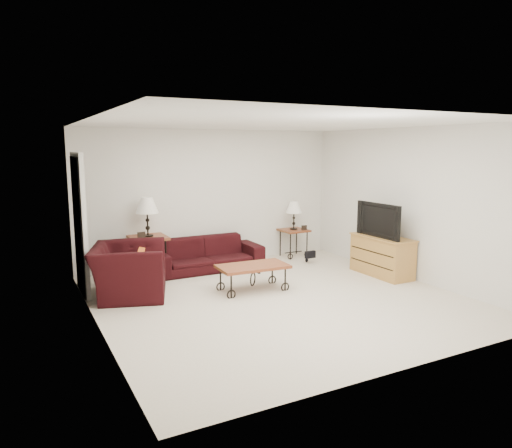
{
  "coord_description": "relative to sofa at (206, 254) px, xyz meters",
  "views": [
    {
      "loc": [
        -3.36,
        -5.71,
        2.16
      ],
      "look_at": [
        0.0,
        0.7,
        1.0
      ],
      "focal_mm": 33.27,
      "sensor_mm": 36.0,
      "label": 1
    }
  ],
  "objects": [
    {
      "name": "side_table_right",
      "position": [
        1.94,
        0.18,
        -0.01
      ],
      "size": [
        0.52,
        0.52,
        0.56
      ],
      "primitive_type": "cube",
      "rotation": [
        0.0,
        0.0,
        0.02
      ],
      "color": "brown",
      "rests_on": "ground"
    },
    {
      "name": "lamp_right",
      "position": [
        1.94,
        0.18,
        0.54
      ],
      "size": [
        0.32,
        0.32,
        0.56
      ],
      "primitive_type": null,
      "rotation": [
        0.0,
        0.0,
        0.02
      ],
      "color": "black",
      "rests_on": "side_table_right"
    },
    {
      "name": "side_table_left",
      "position": [
        -0.99,
        0.18,
        0.05
      ],
      "size": [
        0.62,
        0.62,
        0.67
      ],
      "primitive_type": "cube",
      "rotation": [
        0.0,
        0.0,
        -0.01
      ],
      "color": "brown",
      "rests_on": "ground"
    },
    {
      "name": "armchair",
      "position": [
        -1.57,
        -0.87,
        0.09
      ],
      "size": [
        1.34,
        1.43,
        0.76
      ],
      "primitive_type": "imported",
      "rotation": [
        0.0,
        0.0,
        1.26
      ],
      "color": "black",
      "rests_on": "ground"
    },
    {
      "name": "backpack",
      "position": [
        1.91,
        -0.35,
        -0.08
      ],
      "size": [
        0.4,
        0.35,
        0.43
      ],
      "primitive_type": "ellipsoid",
      "rotation": [
        0.0,
        0.0,
        0.37
      ],
      "color": "black",
      "rests_on": "ground"
    },
    {
      "name": "throw_pillow",
      "position": [
        -1.42,
        -0.92,
        0.23
      ],
      "size": [
        0.19,
        0.36,
        0.34
      ],
      "primitive_type": "cube",
      "rotation": [
        0.0,
        0.0,
        1.26
      ],
      "color": "#D0611A",
      "rests_on": "armchair"
    },
    {
      "name": "lamp_left",
      "position": [
        -0.99,
        0.18,
        0.72
      ],
      "size": [
        0.38,
        0.38,
        0.67
      ],
      "primitive_type": null,
      "rotation": [
        0.0,
        0.0,
        -0.01
      ],
      "color": "black",
      "rests_on": "side_table_left"
    },
    {
      "name": "coffee_table",
      "position": [
        0.17,
        -1.48,
        -0.09
      ],
      "size": [
        1.09,
        0.62,
        0.4
      ],
      "primitive_type": "cube",
      "rotation": [
        0.0,
        0.0,
        -0.05
      ],
      "color": "brown",
      "rests_on": "ground"
    },
    {
      "name": "wall_back",
      "position": [
        0.31,
        0.48,
        0.96
      ],
      "size": [
        5.0,
        0.02,
        2.5
      ],
      "primitive_type": "cube",
      "color": "silver",
      "rests_on": "ground"
    },
    {
      "name": "wall_left",
      "position": [
        -2.19,
        -2.02,
        0.96
      ],
      "size": [
        0.02,
        5.0,
        2.5
      ],
      "primitive_type": "cube",
      "color": "silver",
      "rests_on": "ground"
    },
    {
      "name": "photo_frame_left",
      "position": [
        -1.14,
        0.03,
        0.44
      ],
      "size": [
        0.14,
        0.04,
        0.11
      ],
      "primitive_type": "cube",
      "rotation": [
        0.0,
        0.0,
        0.16
      ],
      "color": "black",
      "rests_on": "side_table_left"
    },
    {
      "name": "ground",
      "position": [
        0.31,
        -2.02,
        -0.29
      ],
      "size": [
        5.0,
        5.0,
        0.0
      ],
      "primitive_type": "plane",
      "color": "silver",
      "rests_on": "ground"
    },
    {
      "name": "doorway",
      "position": [
        -2.16,
        -0.37,
        0.73
      ],
      "size": [
        0.08,
        0.94,
        2.04
      ],
      "primitive_type": "cube",
      "color": "black",
      "rests_on": "ground"
    },
    {
      "name": "photo_frame_right",
      "position": [
        2.09,
        0.03,
        0.31
      ],
      "size": [
        0.11,
        0.04,
        0.09
      ],
      "primitive_type": "cube",
      "rotation": [
        0.0,
        0.0,
        -0.19
      ],
      "color": "black",
      "rests_on": "side_table_right"
    },
    {
      "name": "television",
      "position": [
        2.52,
        -1.71,
        0.67
      ],
      "size": [
        0.13,
        1.01,
        0.58
      ],
      "primitive_type": "imported",
      "rotation": [
        0.0,
        0.0,
        -1.57
      ],
      "color": "black",
      "rests_on": "tv_stand"
    },
    {
      "name": "wall_front",
      "position": [
        0.31,
        -4.52,
        0.96
      ],
      "size": [
        5.0,
        0.02,
        2.5
      ],
      "primitive_type": "cube",
      "color": "silver",
      "rests_on": "ground"
    },
    {
      "name": "ceiling",
      "position": [
        0.31,
        -2.02,
        2.21
      ],
      "size": [
        5.0,
        5.0,
        0.0
      ],
      "primitive_type": "plane",
      "color": "white",
      "rests_on": "wall_back"
    },
    {
      "name": "sofa",
      "position": [
        0.0,
        0.0,
        0.0
      ],
      "size": [
        1.99,
        0.78,
        0.58
      ],
      "primitive_type": "imported",
      "color": "black",
      "rests_on": "ground"
    },
    {
      "name": "tv_stand",
      "position": [
        2.54,
        -1.71,
        0.05
      ],
      "size": [
        0.47,
        1.12,
        0.67
      ],
      "primitive_type": "cube",
      "color": "#C58A49",
      "rests_on": "ground"
    },
    {
      "name": "wall_right",
      "position": [
        2.81,
        -2.02,
        0.96
      ],
      "size": [
        0.02,
        5.0,
        2.5
      ],
      "primitive_type": "cube",
      "color": "silver",
      "rests_on": "ground"
    }
  ]
}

